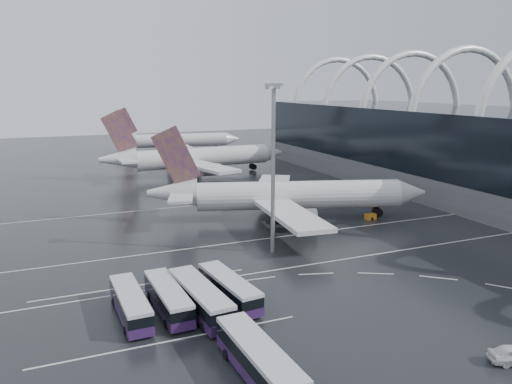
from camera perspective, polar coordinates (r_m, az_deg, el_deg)
name	(u,v)px	position (r m, az deg, el deg)	size (l,w,h in m)	color
ground	(303,260)	(76.03, 5.44, -7.78)	(420.00, 420.00, 0.00)	black
terminal	(501,151)	(127.38, 26.22, 4.17)	(42.00, 160.00, 34.90)	#5B5D61
lane_marking_near	(310,265)	(74.39, 6.17, -8.25)	(120.00, 0.25, 0.01)	silver
lane_marking_mid	(270,238)	(86.20, 1.65, -5.29)	(120.00, 0.25, 0.01)	silver
lane_marking_far	(218,203)	(111.35, -4.34, -1.28)	(120.00, 0.25, 0.01)	silver
bus_bay_line_south	(171,341)	(54.41, -9.64, -16.41)	(28.00, 0.25, 0.01)	silver
bus_bay_line_north	(143,285)	(68.64, -12.80, -10.29)	(28.00, 0.25, 0.01)	silver
airliner_main	(285,196)	(97.07, 3.30, -0.47)	(53.60, 46.43, 18.53)	silver
airliner_gate_b	(194,158)	(146.42, -7.09, 3.84)	(55.66, 50.11, 19.35)	silver
airliner_gate_c	(175,141)	(197.52, -9.24, 5.80)	(49.21, 44.93, 17.54)	silver
bus_row_near_a	(130,303)	(59.52, -14.16, -12.24)	(3.17, 12.27, 3.00)	#26133C
bus_row_near_b	(168,298)	(60.03, -10.02, -11.81)	(3.27, 12.46, 3.05)	#26133C
bus_row_near_c	(200,298)	(59.04, -6.41, -11.94)	(4.22, 13.81, 3.35)	#26133C
bus_row_near_d	(229,288)	(61.71, -3.10, -10.92)	(4.13, 12.70, 3.07)	#26133C
bus_row_far_c	(259,361)	(46.87, 0.36, -18.72)	(3.62, 13.59, 3.32)	#26133C
floodlight_mast	(273,149)	(75.61, 1.98, 4.97)	(2.00, 2.00, 26.07)	gray
gse_cart_belly_a	(370,217)	(100.26, 12.94, -2.75)	(2.08, 1.23, 1.13)	orange
gse_cart_belly_b	(345,196)	(116.58, 10.11, -0.51)	(2.33, 1.38, 1.27)	slate
gse_cart_belly_c	(294,222)	(94.67, 4.32, -3.39)	(1.89, 1.12, 1.03)	orange
gse_cart_belly_d	(375,202)	(113.12, 13.45, -1.10)	(1.96, 1.16, 1.07)	slate
gse_cart_belly_e	(299,206)	(105.99, 4.94, -1.65)	(2.22, 1.31, 1.21)	orange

